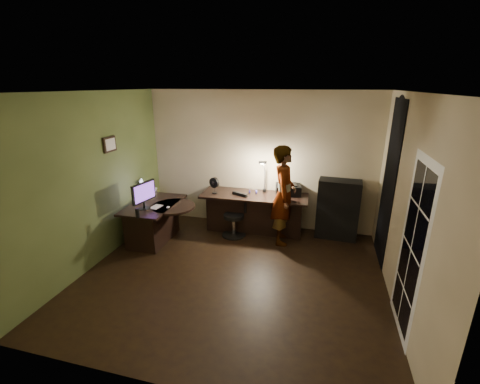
% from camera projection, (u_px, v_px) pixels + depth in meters
% --- Properties ---
extents(floor, '(4.50, 4.00, 0.01)m').
position_uv_depth(floor, '(232.00, 276.00, 4.93)').
color(floor, black).
rests_on(floor, ground).
extents(ceiling, '(4.50, 4.00, 0.01)m').
position_uv_depth(ceiling, '(231.00, 91.00, 4.06)').
color(ceiling, silver).
rests_on(ceiling, floor).
extents(wall_back, '(4.50, 0.01, 2.70)m').
position_uv_depth(wall_back, '(259.00, 161.00, 6.34)').
color(wall_back, '#C0AF8A').
rests_on(wall_back, floor).
extents(wall_front, '(4.50, 0.01, 2.70)m').
position_uv_depth(wall_front, '(165.00, 267.00, 2.66)').
color(wall_front, '#C0AF8A').
rests_on(wall_front, floor).
extents(wall_left, '(0.01, 4.00, 2.70)m').
position_uv_depth(wall_left, '(94.00, 181.00, 5.04)').
color(wall_left, '#C0AF8A').
rests_on(wall_left, floor).
extents(wall_right, '(0.01, 4.00, 2.70)m').
position_uv_depth(wall_right, '(407.00, 207.00, 3.96)').
color(wall_right, '#C0AF8A').
rests_on(wall_right, floor).
extents(green_wall_overlay, '(0.00, 4.00, 2.70)m').
position_uv_depth(green_wall_overlay, '(95.00, 181.00, 5.03)').
color(green_wall_overlay, '#50612F').
rests_on(green_wall_overlay, floor).
extents(arched_doorway, '(0.01, 0.90, 2.60)m').
position_uv_depth(arched_doorway, '(389.00, 184.00, 5.03)').
color(arched_doorway, black).
rests_on(arched_doorway, floor).
extents(french_door, '(0.02, 0.92, 2.10)m').
position_uv_depth(french_door, '(412.00, 249.00, 3.55)').
color(french_door, white).
rests_on(french_door, floor).
extents(framed_picture, '(0.04, 0.30, 0.25)m').
position_uv_depth(framed_picture, '(109.00, 144.00, 5.28)').
color(framed_picture, black).
rests_on(framed_picture, wall_left).
extents(desk_left, '(0.79, 1.27, 0.73)m').
position_uv_depth(desk_left, '(155.00, 222.00, 5.94)').
color(desk_left, black).
rests_on(desk_left, floor).
extents(desk_right, '(2.07, 0.77, 0.77)m').
position_uv_depth(desk_right, '(254.00, 213.00, 6.30)').
color(desk_right, black).
rests_on(desk_right, floor).
extents(cabinet, '(0.78, 0.43, 1.13)m').
position_uv_depth(cabinet, '(338.00, 209.00, 6.01)').
color(cabinet, black).
rests_on(cabinet, floor).
extents(laptop_stand, '(0.28, 0.25, 0.10)m').
position_uv_depth(laptop_stand, '(149.00, 192.00, 6.31)').
color(laptop_stand, silver).
rests_on(laptop_stand, desk_left).
extents(laptop, '(0.40, 0.39, 0.21)m').
position_uv_depth(laptop, '(149.00, 185.00, 6.26)').
color(laptop, silver).
rests_on(laptop, laptop_stand).
extents(monitor, '(0.22, 0.55, 0.35)m').
position_uv_depth(monitor, '(143.00, 199.00, 5.55)').
color(monitor, black).
rests_on(monitor, desk_left).
extents(mouse, '(0.08, 0.10, 0.03)m').
position_uv_depth(mouse, '(168.00, 207.00, 5.64)').
color(mouse, silver).
rests_on(mouse, desk_left).
extents(phone, '(0.11, 0.15, 0.01)m').
position_uv_depth(phone, '(176.00, 199.00, 6.11)').
color(phone, black).
rests_on(phone, desk_left).
extents(pen, '(0.06, 0.15, 0.01)m').
position_uv_depth(pen, '(157.00, 215.00, 5.34)').
color(pen, black).
rests_on(pen, desk_left).
extents(speaker, '(0.07, 0.07, 0.16)m').
position_uv_depth(speaker, '(137.00, 213.00, 5.22)').
color(speaker, black).
rests_on(speaker, desk_left).
extents(notepad, '(0.20, 0.25, 0.01)m').
position_uv_depth(notepad, '(156.00, 207.00, 5.68)').
color(notepad, silver).
rests_on(notepad, desk_left).
extents(desk_fan, '(0.23, 0.18, 0.32)m').
position_uv_depth(desk_fan, '(214.00, 185.00, 6.20)').
color(desk_fan, black).
rests_on(desk_fan, desk_right).
extents(headphones, '(0.18, 0.12, 0.08)m').
position_uv_depth(headphones, '(253.00, 191.00, 6.22)').
color(headphones, navy).
rests_on(headphones, desk_right).
extents(printer, '(0.53, 0.45, 0.21)m').
position_uv_depth(printer, '(288.00, 189.00, 6.16)').
color(printer, black).
rests_on(printer, desk_right).
extents(desk_lamp, '(0.26, 0.36, 0.72)m').
position_uv_depth(desk_lamp, '(265.00, 174.00, 6.21)').
color(desk_lamp, black).
rests_on(desk_lamp, desk_right).
extents(office_chair, '(0.61, 0.61, 0.82)m').
position_uv_depth(office_chair, '(234.00, 216.00, 6.10)').
color(office_chair, black).
rests_on(office_chair, floor).
extents(person, '(0.48, 0.67, 1.81)m').
position_uv_depth(person, '(284.00, 195.00, 5.73)').
color(person, '#D8A88C').
rests_on(person, floor).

